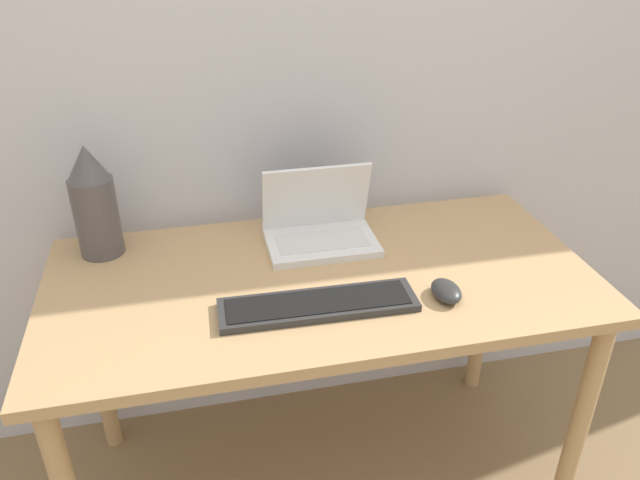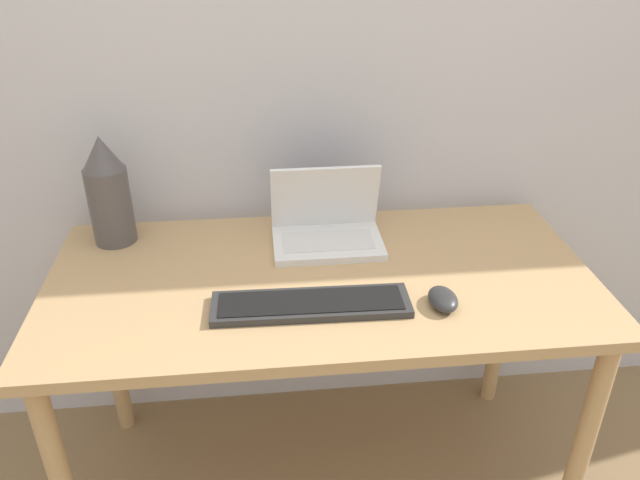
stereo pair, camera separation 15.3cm
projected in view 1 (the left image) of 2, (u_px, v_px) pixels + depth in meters
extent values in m
cube|color=silver|center=(288.00, 34.00, 1.67)|extent=(6.00, 0.05, 2.50)
cube|color=tan|center=(321.00, 280.00, 1.58)|extent=(1.38, 0.68, 0.03)
cylinder|color=tan|center=(579.00, 426.00, 1.64)|extent=(0.05, 0.05, 0.71)
cylinder|color=tan|center=(96.00, 357.00, 1.88)|extent=(0.05, 0.05, 0.71)
cylinder|color=tan|center=(484.00, 304.00, 2.13)|extent=(0.05, 0.05, 0.71)
cube|color=white|center=(322.00, 242.00, 1.70)|extent=(0.30, 0.20, 0.02)
cube|color=silver|center=(322.00, 241.00, 1.69)|extent=(0.24, 0.11, 0.00)
cube|color=white|center=(316.00, 197.00, 1.71)|extent=(0.30, 0.06, 0.20)
cube|color=#0F1938|center=(315.00, 194.00, 1.72)|extent=(0.26, 0.05, 0.16)
cube|color=#2D2D2D|center=(318.00, 305.00, 1.45)|extent=(0.46, 0.13, 0.02)
cube|color=black|center=(318.00, 301.00, 1.44)|extent=(0.43, 0.11, 0.00)
ellipsoid|color=#2D2D2D|center=(446.00, 291.00, 1.48)|extent=(0.07, 0.10, 0.04)
cylinder|color=#514C4C|center=(97.00, 217.00, 1.62)|extent=(0.11, 0.11, 0.21)
cone|color=#514C4C|center=(86.00, 163.00, 1.55)|extent=(0.11, 0.11, 0.09)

